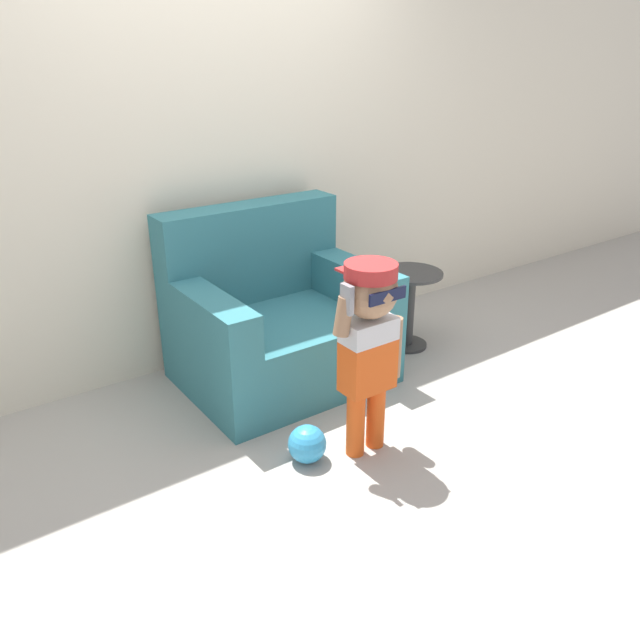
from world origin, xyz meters
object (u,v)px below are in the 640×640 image
person_child (369,330)px  toy_ball (307,444)px  armchair (276,321)px  side_table (409,302)px

person_child → toy_ball: bearing=163.2°
armchair → person_child: bearing=-93.3°
person_child → toy_ball: size_ratio=5.21×
armchair → side_table: armchair is taller
armchair → person_child: 0.94m
person_child → side_table: bearing=37.6°
side_table → person_child: bearing=-142.4°
armchair → side_table: bearing=-10.1°
person_child → side_table: person_child is taller
armchair → person_child: size_ratio=1.17×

